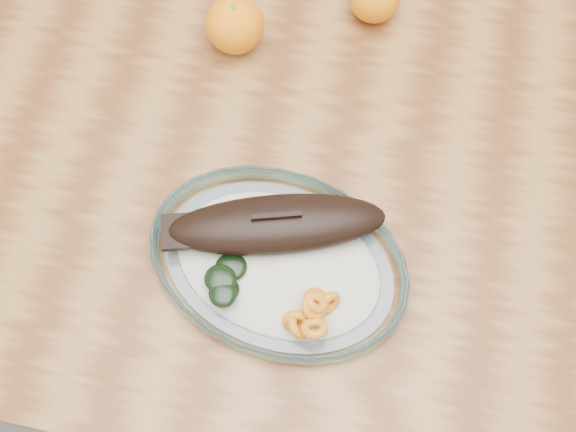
# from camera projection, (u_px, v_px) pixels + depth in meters

# --- Properties ---
(ground) EXTENTS (3.00, 3.00, 0.00)m
(ground) POSITION_uv_depth(u_px,v_px,m) (271.00, 302.00, 1.65)
(ground) COLOR slate
(ground) RESTS_ON ground
(dining_table) EXTENTS (1.20, 0.80, 0.75)m
(dining_table) POSITION_uv_depth(u_px,v_px,m) (261.00, 181.00, 1.05)
(dining_table) COLOR brown
(dining_table) RESTS_ON ground
(plated_meal) EXTENTS (0.67, 0.67, 0.08)m
(plated_meal) POSITION_uv_depth(u_px,v_px,m) (278.00, 259.00, 0.88)
(plated_meal) COLOR white
(plated_meal) RESTS_ON dining_table
(orange_left) EXTENTS (0.08, 0.08, 0.08)m
(orange_left) POSITION_uv_depth(u_px,v_px,m) (235.00, 25.00, 0.98)
(orange_left) COLOR #EE6304
(orange_left) RESTS_ON dining_table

